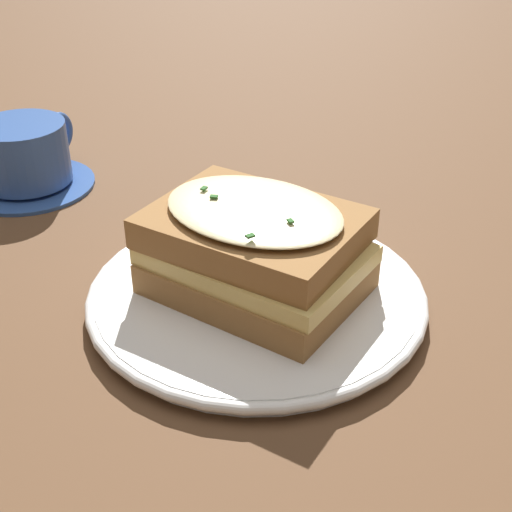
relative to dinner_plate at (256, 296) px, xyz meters
The scene contains 4 objects.
ground_plane 0.02m from the dinner_plate, 88.25° to the right, with size 2.40×2.40×0.00m, color brown.
dinner_plate is the anchor object (origin of this frame).
sandwich 0.04m from the dinner_plate, 77.00° to the left, with size 0.17×0.18×0.07m.
teacup_with_saucer 0.29m from the dinner_plate, 119.19° to the left, with size 0.12×0.12×0.06m.
Camera 1 is at (-0.13, -0.37, 0.29)m, focal length 50.00 mm.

